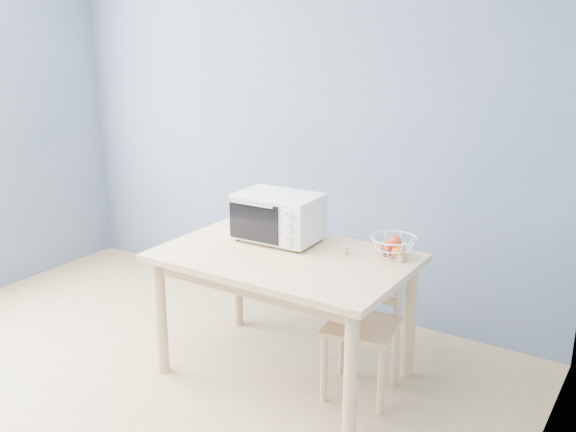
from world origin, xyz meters
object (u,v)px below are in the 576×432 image
Objects in this scene: dining_table at (284,271)px; toaster_oven at (275,216)px; dining_chair at (363,326)px; fruit_basket at (394,246)px.

dining_table is 2.82× the size of toaster_oven.
dining_chair is (0.65, -0.09, -0.51)m from toaster_oven.
dining_table is 0.54m from dining_chair.
toaster_oven is at bearing -171.86° from fruit_basket.
dining_table is at bearing -46.95° from toaster_oven.
fruit_basket reaches higher than dining_chair.
toaster_oven is 0.73m from fruit_basket.
toaster_oven is 0.63× the size of dining_chair.
toaster_oven reaches higher than dining_table.
dining_chair is at bearing -10.30° from toaster_oven.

